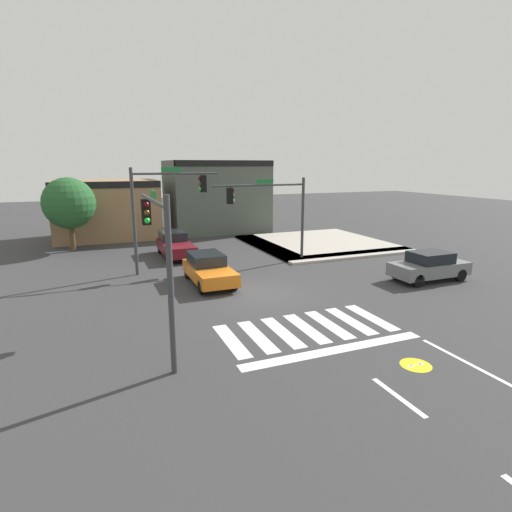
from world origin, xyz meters
TOP-DOWN VIEW (x-y plane):
  - ground_plane at (0.00, 0.00)m, footprint 120.00×120.00m
  - crosswalk_near at (0.00, -4.50)m, footprint 6.46×2.95m
  - bike_detector_marking at (1.71, -8.31)m, footprint 0.95×0.95m
  - curb_corner_northeast at (8.49, 9.42)m, footprint 10.00×10.60m
  - storefront_row at (-0.10, 19.17)m, footprint 17.94×6.68m
  - traffic_signal_northeast at (3.02, 5.64)m, footprint 5.92×0.32m
  - traffic_signal_northwest at (-3.29, 5.78)m, footprint 4.85×0.32m
  - traffic_signal_southwest at (-5.23, -3.87)m, footprint 0.32×5.51m
  - car_gray at (9.19, -1.21)m, footprint 4.17×1.79m
  - car_orange at (-1.77, 2.65)m, footprint 1.85×4.33m
  - car_maroon at (-2.11, 9.66)m, footprint 1.86×4.61m
  - roadside_tree at (-8.50, 14.00)m, footprint 3.54×3.54m

SIDE VIEW (x-z plane):
  - ground_plane at x=0.00m, z-range 0.00..0.00m
  - bike_detector_marking at x=1.71m, z-range 0.00..0.01m
  - crosswalk_near at x=0.00m, z-range 0.00..0.01m
  - curb_corner_northeast at x=8.49m, z-range 0.00..0.15m
  - car_orange at x=-1.77m, z-range 0.01..1.51m
  - car_gray at x=9.19m, z-range 0.00..1.54m
  - car_maroon at x=-2.11m, z-range 0.01..1.58m
  - storefront_row at x=-0.10m, z-range -0.30..6.07m
  - roadside_tree at x=-8.50m, z-range 0.80..5.97m
  - traffic_signal_northeast at x=3.02m, z-range 1.05..6.28m
  - traffic_signal_southwest at x=-5.23m, z-range 1.07..6.28m
  - traffic_signal_northwest at x=-3.29m, z-range 1.16..7.03m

